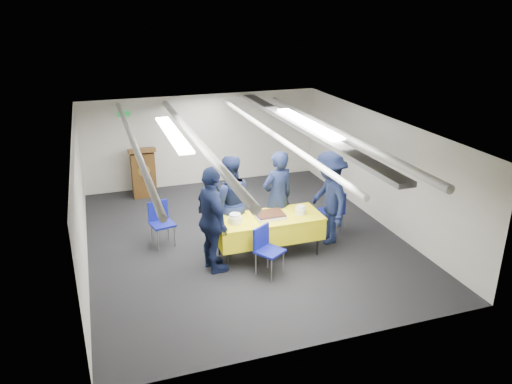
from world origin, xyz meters
TOP-DOWN VIEW (x-y plane):
  - ground at (0.00, 0.00)m, footprint 7.00×7.00m
  - room_shell at (0.09, 0.41)m, footprint 6.00×7.00m
  - serving_table at (0.23, -0.79)m, footprint 1.98×0.84m
  - sheet_cake at (0.24, -0.82)m, footprint 0.54×0.42m
  - plate_stack_left at (-0.42, -0.84)m, footprint 0.24×0.24m
  - plate_stack_right at (0.85, -0.84)m, footprint 0.20×0.20m
  - podium at (-1.60, 3.05)m, footprint 0.62×0.53m
  - chair_near at (-0.04, -1.41)m, footprint 0.58×0.58m
  - chair_right at (1.88, -0.23)m, footprint 0.44×0.44m
  - chair_left at (-1.59, 0.30)m, footprint 0.50×0.50m
  - sailor_a at (0.59, -0.31)m, footprint 0.77×0.60m
  - sailor_b at (-0.36, -0.23)m, footprint 0.97×0.80m
  - sailor_c at (-0.87, -1.01)m, footprint 0.62×1.18m
  - sailor_d at (1.52, -0.62)m, footprint 0.71×1.20m

SIDE VIEW (x-z plane):
  - ground at x=0.00m, z-range 0.00..0.00m
  - chair_near at x=-0.04m, z-range 0.10..0.97m
  - chair_right at x=1.88m, z-range 0.10..0.97m
  - chair_left at x=-1.59m, z-range 0.10..0.97m
  - serving_table at x=0.23m, z-range 0.17..0.94m
  - podium at x=-1.60m, z-range -0.01..1.24m
  - sheet_cake at x=0.24m, z-range 0.77..0.86m
  - plate_stack_right at x=0.85m, z-range 0.76..0.92m
  - plate_stack_left at x=-0.42m, z-range 0.76..0.94m
  - sailor_b at x=-0.36m, z-range 0.00..1.83m
  - sailor_d at x=1.52m, z-range 0.00..1.84m
  - sailor_a at x=0.59m, z-range 0.00..1.86m
  - sailor_c at x=-0.87m, z-range 0.00..1.91m
  - room_shell at x=0.09m, z-range 0.66..2.96m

